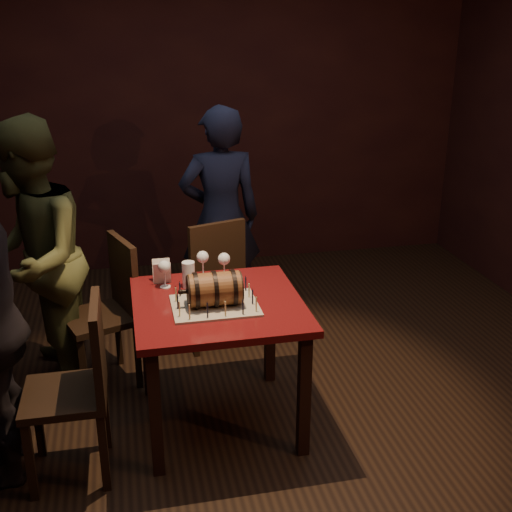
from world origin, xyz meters
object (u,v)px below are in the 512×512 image
pub_table (218,320)px  wine_glass_right (224,260)px  chair_left_rear (110,304)px  pint_of_ale (189,275)px  person_left_rear (32,261)px  wine_glass_mid (203,258)px  chair_back (212,276)px  person_back (220,218)px  wine_glass_left (164,268)px  barrel_cake (214,289)px  chair_left_front (80,381)px

pub_table → wine_glass_right: wine_glass_right is taller
wine_glass_right → chair_left_rear: bearing=156.6°
pint_of_ale → person_left_rear: bearing=157.0°
wine_glass_mid → chair_back: chair_back is taller
person_back → person_left_rear: person_left_rear is taller
wine_glass_left → pint_of_ale: size_ratio=1.07×
wine_glass_mid → pint_of_ale: (-0.10, -0.13, -0.04)m
barrel_cake → chair_left_rear: barrel_cake is taller
pub_table → person_left_rear: person_left_rear is taller
pub_table → chair_back: chair_back is taller
person_back → barrel_cake: bearing=78.3°
wine_glass_left → person_back: size_ratio=0.10×
barrel_cake → person_back: bearing=79.4°
pub_table → chair_left_front: chair_left_front is taller
chair_back → person_left_rear: size_ratio=0.55×
wine_glass_mid → person_left_rear: 1.00m
chair_back → chair_left_rear: (-0.68, -0.32, 0.00)m
person_back → chair_back: bearing=70.3°
wine_glass_mid → chair_back: (0.13, 0.55, -0.34)m
wine_glass_right → person_left_rear: size_ratio=0.10×
chair_left_front → wine_glass_left: bearing=48.7°
chair_back → wine_glass_left: bearing=-118.4°
wine_glass_left → wine_glass_mid: 0.25m
pint_of_ale → chair_left_rear: bearing=141.3°
pint_of_ale → chair_back: (0.22, 0.68, -0.30)m
person_back → person_left_rear: size_ratio=0.97×
chair_back → chair_left_front: bearing=-124.7°
wine_glass_mid → person_back: (0.26, 0.94, -0.06)m
pub_table → wine_glass_right: size_ratio=5.59×
chair_left_front → person_left_rear: bearing=107.5°
person_left_rear → pint_of_ale: bearing=68.5°
pub_table → wine_glass_mid: (-0.03, 0.36, 0.23)m
chair_back → chair_left_rear: 0.75m
pub_table → chair_back: 0.93m
chair_left_rear → person_left_rear: 0.53m
barrel_cake → wine_glass_right: (0.11, 0.36, 0.02)m
pub_table → barrel_cake: size_ratio=2.70×
pint_of_ale → person_back: (0.36, 1.07, -0.01)m
wine_glass_left → chair_left_rear: bearing=133.4°
chair_left_front → person_left_rear: (-0.28, 0.88, 0.32)m
person_left_rear → barrel_cake: bearing=57.4°
pub_table → wine_glass_mid: wine_glass_mid is taller
pub_table → person_left_rear: bearing=148.9°
barrel_cake → chair_left_front: barrel_cake is taller
chair_back → person_left_rear: person_left_rear is taller
chair_left_front → person_back: size_ratio=0.57×
wine_glass_mid → chair_left_rear: chair_left_rear is taller
barrel_cake → wine_glass_right: 0.38m
wine_glass_right → person_back: bearing=81.9°
wine_glass_mid → pint_of_ale: bearing=-127.0°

